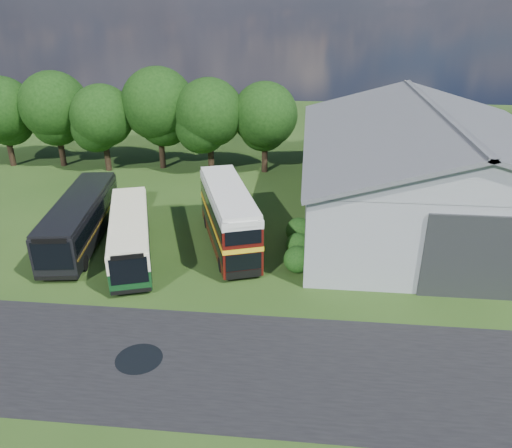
# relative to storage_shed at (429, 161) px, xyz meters

# --- Properties ---
(ground) EXTENTS (120.00, 120.00, 0.00)m
(ground) POSITION_rel_storage_shed_xyz_m (-15.00, -15.98, -4.17)
(ground) COLOR #213D13
(ground) RESTS_ON ground
(asphalt_road) EXTENTS (60.00, 8.00, 0.02)m
(asphalt_road) POSITION_rel_storage_shed_xyz_m (-12.00, -18.98, -4.17)
(asphalt_road) COLOR black
(asphalt_road) RESTS_ON ground
(puddle) EXTENTS (2.20, 2.20, 0.01)m
(puddle) POSITION_rel_storage_shed_xyz_m (-16.50, -18.98, -4.17)
(puddle) COLOR black
(puddle) RESTS_ON ground
(storage_shed) EXTENTS (18.80, 24.80, 8.15)m
(storage_shed) POSITION_rel_storage_shed_xyz_m (0.00, 0.00, 0.00)
(storage_shed) COLOR gray
(storage_shed) RESTS_ON ground
(tree_far_left) EXTENTS (6.12, 6.12, 8.64)m
(tree_far_left) POSITION_rel_storage_shed_xyz_m (-38.00, 8.02, 1.40)
(tree_far_left) COLOR black
(tree_far_left) RESTS_ON ground
(tree_left_a) EXTENTS (6.46, 6.46, 9.12)m
(tree_left_a) POSITION_rel_storage_shed_xyz_m (-33.00, 8.52, 1.71)
(tree_left_a) COLOR black
(tree_left_a) RESTS_ON ground
(tree_left_b) EXTENTS (5.78, 5.78, 8.16)m
(tree_left_b) POSITION_rel_storage_shed_xyz_m (-28.00, 7.52, 1.09)
(tree_left_b) COLOR black
(tree_left_b) RESTS_ON ground
(tree_mid) EXTENTS (6.80, 6.80, 9.60)m
(tree_mid) POSITION_rel_storage_shed_xyz_m (-23.00, 8.82, 2.02)
(tree_mid) COLOR black
(tree_mid) RESTS_ON ground
(tree_right_a) EXTENTS (6.26, 6.26, 8.83)m
(tree_right_a) POSITION_rel_storage_shed_xyz_m (-18.00, 7.82, 1.52)
(tree_right_a) COLOR black
(tree_right_a) RESTS_ON ground
(tree_right_b) EXTENTS (5.98, 5.98, 8.45)m
(tree_right_b) POSITION_rel_storage_shed_xyz_m (-13.00, 8.62, 1.27)
(tree_right_b) COLOR black
(tree_right_b) RESTS_ON ground
(shrub_front) EXTENTS (1.70, 1.70, 1.70)m
(shrub_front) POSITION_rel_storage_shed_xyz_m (-9.40, -9.98, -4.17)
(shrub_front) COLOR #194714
(shrub_front) RESTS_ON ground
(shrub_mid) EXTENTS (1.60, 1.60, 1.60)m
(shrub_mid) POSITION_rel_storage_shed_xyz_m (-9.40, -7.98, -4.17)
(shrub_mid) COLOR #194714
(shrub_mid) RESTS_ON ground
(shrub_back) EXTENTS (1.80, 1.80, 1.80)m
(shrub_back) POSITION_rel_storage_shed_xyz_m (-9.40, -5.98, -4.17)
(shrub_back) COLOR #194714
(shrub_back) RESTS_ON ground
(bus_green_single) EXTENTS (5.47, 10.50, 2.83)m
(bus_green_single) POSITION_rel_storage_shed_xyz_m (-20.11, -9.12, -2.66)
(bus_green_single) COLOR black
(bus_green_single) RESTS_ON ground
(bus_maroon_double) EXTENTS (5.43, 9.93, 4.15)m
(bus_maroon_double) POSITION_rel_storage_shed_xyz_m (-14.03, -7.15, -2.10)
(bus_maroon_double) COLOR black
(bus_maroon_double) RESTS_ON ground
(bus_dark_single) EXTENTS (4.17, 11.56, 3.12)m
(bus_dark_single) POSITION_rel_storage_shed_xyz_m (-24.09, -7.52, -2.51)
(bus_dark_single) COLOR black
(bus_dark_single) RESTS_ON ground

